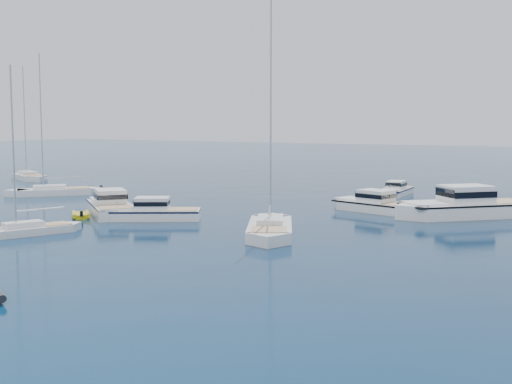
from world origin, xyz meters
TOP-DOWN VIEW (x-y plane):
  - ground at (0.00, 0.00)m, footprint 400.00×400.00m
  - motor_cruiser_left at (-10.83, 20.44)m, footprint 9.28×7.08m
  - motor_cruiser_centre at (3.43, 34.61)m, footprint 10.06×5.52m
  - motor_cruiser_far_l at (-16.04, 21.33)m, footprint 10.37×9.40m
  - motor_cruiser_distant at (11.24, 34.98)m, footprint 12.17×12.21m
  - motor_cruiser_horizon at (0.81, 48.53)m, footprint 2.75×7.80m
  - sailboat_fore at (-13.75, 10.23)m, footprint 5.14×8.74m
  - sailboat_mid_r at (1.27, 19.14)m, footprint 8.26×12.01m
  - sailboat_mid_l at (-31.90, 29.67)m, footprint 9.33×10.04m
  - sailboat_far_l at (-49.95, 41.99)m, footprint 11.26×7.47m
  - tender_yellow at (-16.74, 18.47)m, footprint 3.45×3.40m
  - tender_grey_far at (-31.48, 35.20)m, footprint 3.70×2.50m

SIDE VIEW (x-z plane):
  - ground at x=0.00m, z-range 0.00..0.00m
  - motor_cruiser_left at x=-10.83m, z-range -1.20..1.20m
  - motor_cruiser_centre at x=3.43m, z-range -1.26..1.26m
  - motor_cruiser_far_l at x=-16.04m, z-range -1.41..1.41m
  - motor_cruiser_distant at x=11.24m, z-range -1.73..1.73m
  - motor_cruiser_horizon at x=0.81m, z-range -1.01..1.01m
  - sailboat_fore at x=-13.75m, z-range -6.26..6.26m
  - sailboat_mid_r at x=1.27m, z-range -8.77..8.77m
  - sailboat_mid_l at x=-31.90m, z-range -8.00..8.00m
  - sailboat_far_l at x=-49.95m, z-range -8.17..8.17m
  - tender_yellow at x=-16.74m, z-range -0.47..0.47m
  - tender_grey_far at x=-31.48m, z-range -0.47..0.47m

